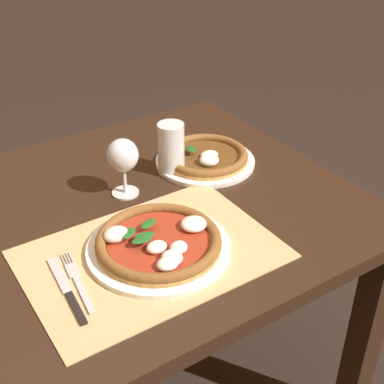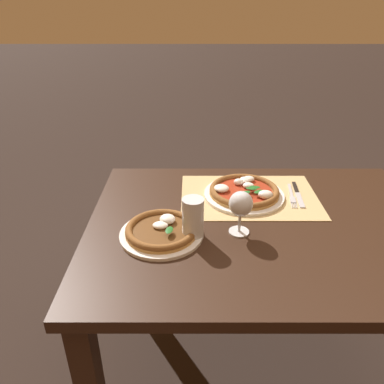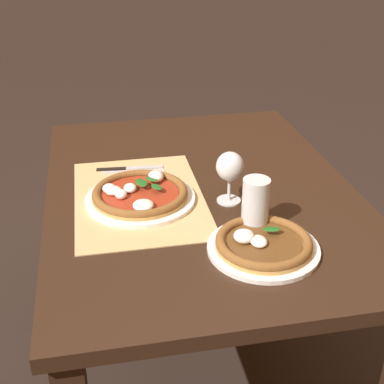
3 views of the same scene
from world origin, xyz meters
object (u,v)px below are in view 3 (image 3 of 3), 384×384
object	(u,v)px
pizza_near	(140,195)
pizza_far	(263,244)
pint_glass	(255,205)
knife	(130,168)
wine_glass	(230,169)
fork	(134,172)

from	to	relation	value
pizza_near	pizza_far	distance (m)	0.41
pint_glass	knife	bearing A→B (deg)	-145.47
wine_glass	pizza_near	bearing A→B (deg)	-100.62
pizza_near	wine_glass	bearing A→B (deg)	79.38
pint_glass	knife	world-z (taller)	pint_glass
pizza_far	fork	distance (m)	0.57
pizza_far	wine_glass	bearing A→B (deg)	-175.89
knife	pizza_near	bearing A→B (deg)	2.35
pizza_far	pint_glass	size ratio (longest dim) A/B	1.94
pizza_far	pizza_near	bearing A→B (deg)	-138.66
fork	knife	distance (m)	0.03
pizza_far	wine_glass	world-z (taller)	wine_glass
fork	knife	bearing A→B (deg)	-158.12
wine_glass	fork	distance (m)	0.36
knife	pizza_far	bearing A→B (deg)	28.04
pizza_far	pint_glass	xyz separation A→B (m)	(-0.11, 0.01, 0.05)
knife	fork	bearing A→B (deg)	21.88
pizza_far	fork	xyz separation A→B (m)	(-0.50, -0.27, -0.01)
pizza_near	knife	bearing A→B (deg)	-177.65
pint_glass	fork	bearing A→B (deg)	-144.71
pizza_far	pint_glass	bearing A→B (deg)	174.76
pizza_far	pint_glass	distance (m)	0.12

